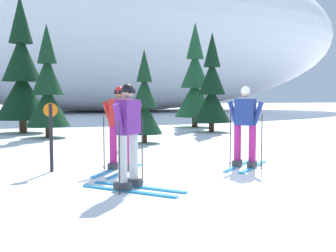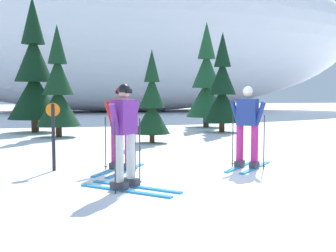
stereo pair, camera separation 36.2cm
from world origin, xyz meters
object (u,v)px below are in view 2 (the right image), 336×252
Objects in this scene: skier_red_jacket at (121,127)px; skier_navy_jacket at (247,126)px; pine_tree_center_left at (58,90)px; pine_tree_center_right at (152,104)px; pine_tree_right at (222,91)px; skier_purple_jacket at (125,135)px; pine_tree_far_right at (206,84)px; pine_tree_left at (34,76)px; trail_marker_post at (53,132)px.

skier_navy_jacket is (2.61, -0.40, 0.01)m from skier_red_jacket.
pine_tree_center_left is 1.36× the size of pine_tree_center_right.
skier_red_jacket is at bearing -123.54° from pine_tree_right.
pine_tree_center_left reaches higher than skier_purple_jacket.
pine_tree_center_right is (-1.09, 4.95, 0.35)m from skier_navy_jacket.
skier_purple_jacket is at bearing -94.49° from skier_red_jacket.
pine_tree_center_left is at bearing -155.01° from pine_tree_far_right.
pine_tree_right is at bearing 40.96° from pine_tree_center_right.
skier_purple_jacket is (-0.14, -1.73, 0.01)m from skier_red_jacket.
pine_tree_center_right is 6.85m from pine_tree_far_right.
pine_tree_center_left is 0.99× the size of pine_tree_right.
skier_red_jacket is at bearing -108.48° from pine_tree_center_right.
pine_tree_center_right is at bearing -50.02° from pine_tree_left.
pine_tree_center_left is 3.96m from pine_tree_center_right.
pine_tree_right is (6.51, 0.49, 0.01)m from pine_tree_center_left.
pine_tree_far_right reaches higher than pine_tree_center_right.
pine_tree_left is 6.29m from pine_tree_center_right.
pine_tree_left is 1.35× the size of pine_tree_center_left.
pine_tree_far_right is (7.70, 0.94, -0.23)m from pine_tree_left.
skier_purple_jacket is at bearing -114.16° from pine_tree_far_right.
skier_purple_jacket is 0.31× the size of pine_tree_left.
pine_tree_far_right reaches higher than pine_tree_center_left.
skier_purple_jacket is at bearing -104.78° from pine_tree_center_right.
pine_tree_center_right is at bearing 75.22° from skier_purple_jacket.
skier_red_jacket is 9.17m from pine_tree_right.
pine_tree_right is at bearing 4.27° from pine_tree_center_left.
skier_red_jacket is 0.42× the size of pine_tree_center_left.
skier_purple_jacket is at bearing -119.02° from pine_tree_right.
skier_red_jacket is at bearing -9.75° from trail_marker_post.
pine_tree_right is (7.51, -1.69, -0.59)m from pine_tree_left.
skier_red_jacket is 1.38m from trail_marker_post.
pine_tree_center_left reaches higher than skier_navy_jacket.
skier_navy_jacket is at bearing 25.90° from skier_purple_jacket.
pine_tree_right reaches higher than trail_marker_post.
skier_purple_jacket is 0.42× the size of pine_tree_right.
pine_tree_center_right is at bearing 102.39° from skier_navy_jacket.
skier_navy_jacket is at bearing -77.61° from pine_tree_center_right.
skier_purple_jacket is 11.37m from pine_tree_left.
skier_red_jacket is at bearing -78.43° from pine_tree_center_left.
pine_tree_center_left is (-1.46, 7.13, 0.81)m from skier_red_jacket.
pine_tree_left is at bearing 167.30° from pine_tree_right.
pine_tree_right is (5.05, 7.61, 0.82)m from skier_red_jacket.
skier_navy_jacket is 0.42× the size of pine_tree_right.
pine_tree_center_left is at bearing 101.57° from skier_red_jacket.
pine_tree_far_right reaches higher than skier_red_jacket.
pine_tree_center_left is at bearing -65.23° from pine_tree_left.
pine_tree_far_right is (5.37, 11.98, 1.17)m from skier_purple_jacket.
skier_purple_jacket is at bearing -154.10° from skier_navy_jacket.
pine_tree_far_right reaches higher than skier_purple_jacket.
skier_red_jacket is at bearing -75.17° from pine_tree_left.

